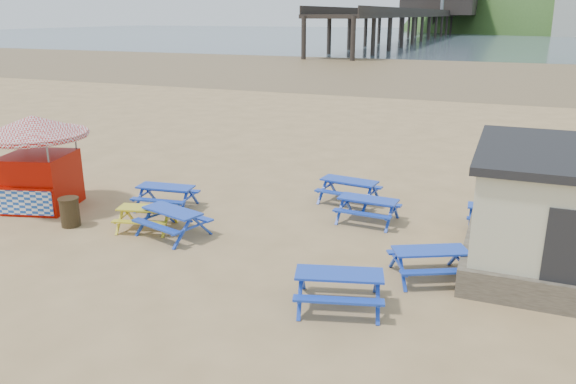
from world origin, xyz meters
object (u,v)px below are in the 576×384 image
at_px(picnic_table_blue_b, 349,191).
at_px(litter_bin, 70,212).
at_px(picnic_table_yellow, 146,218).
at_px(picnic_table_blue_a, 166,197).
at_px(ice_cream_kiosk, 36,150).

bearing_deg(picnic_table_blue_b, litter_bin, -136.41).
xyz_separation_m(picnic_table_yellow, litter_bin, (-2.36, -0.68, 0.12)).
relative_size(picnic_table_blue_a, picnic_table_blue_b, 0.97).
xyz_separation_m(ice_cream_kiosk, litter_bin, (2.16, -1.06, -1.53)).
height_order(picnic_table_blue_b, ice_cream_kiosk, ice_cream_kiosk).
bearing_deg(picnic_table_blue_a, litter_bin, -133.09).
bearing_deg(litter_bin, picnic_table_blue_b, 36.42).
relative_size(picnic_table_blue_a, picnic_table_yellow, 1.06).
distance_m(picnic_table_blue_b, litter_bin, 9.24).
distance_m(picnic_table_blue_a, picnic_table_yellow, 1.94).
relative_size(picnic_table_yellow, litter_bin, 2.12).
xyz_separation_m(picnic_table_blue_b, litter_bin, (-7.43, -5.48, 0.06)).
relative_size(ice_cream_kiosk, litter_bin, 4.75).
height_order(picnic_table_blue_b, litter_bin, litter_bin).
bearing_deg(picnic_table_blue_a, ice_cream_kiosk, -166.88).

